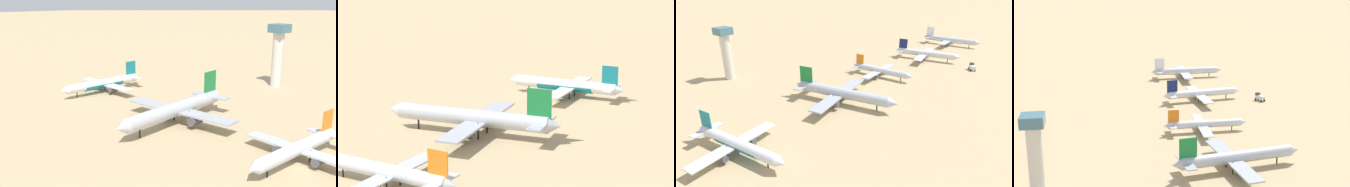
# 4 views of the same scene
# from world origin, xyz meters

# --- Properties ---
(parked_jet_0) EXTENTS (38.65, 31.43, 11.14)m
(parked_jet_0) POSITION_xyz_m (-3.15, -91.69, 3.71)
(parked_jet_0) COLOR silver
(parked_jet_0) RESTS_ON ground
(parked_jet_1) EXTENTS (48.38, 39.54, 13.98)m
(parked_jet_1) POSITION_xyz_m (0.62, -42.56, 4.71)
(parked_jet_1) COLOR #B2B7C1
(parked_jet_1) RESTS_ON ground
(parked_jet_2) EXTENTS (35.97, 29.12, 10.41)m
(parked_jet_2) POSITION_xyz_m (-2.61, -2.75, 3.50)
(parked_jet_2) COLOR silver
(parked_jet_2) RESTS_ON ground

